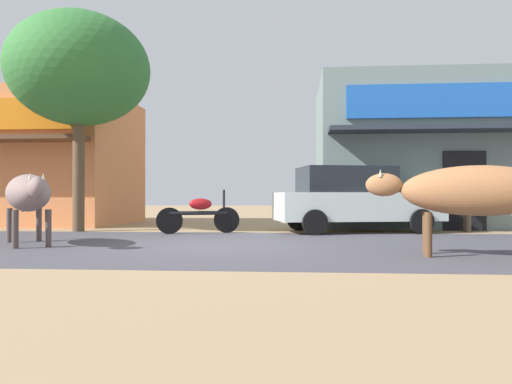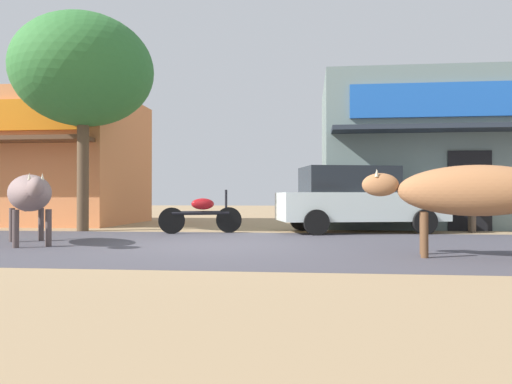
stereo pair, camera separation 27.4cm
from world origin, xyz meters
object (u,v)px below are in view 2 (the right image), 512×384
Objects in this scene: parked_hatchback_car at (356,199)px; pedestrian_by_shop at (472,198)px; parked_motorcycle at (202,214)px; cow_near_brown at (30,194)px; roadside_tree at (83,71)px; cow_far_dark at (471,191)px.

pedestrian_by_shop is at bearing 7.08° from parked_hatchback_car.
parked_motorcycle is 0.81× the size of cow_near_brown.
cow_near_brown is 10.21m from pedestrian_by_shop.
roadside_tree is at bearing 100.29° from cow_near_brown.
parked_hatchback_car is 7.46m from cow_near_brown.
pedestrian_by_shop is (2.90, 0.36, 0.02)m from parked_hatchback_car.
roadside_tree is at bearing 172.08° from parked_motorcycle.
parked_motorcycle is 6.62m from cow_far_dark.
parked_motorcycle is at bearing 49.94° from cow_near_brown.
pedestrian_by_shop is (6.69, 1.08, 0.38)m from parked_motorcycle.
roadside_tree is at bearing 149.96° from cow_far_dark.
roadside_tree is 10.51m from pedestrian_by_shop.
parked_hatchback_car is at bearing 10.79° from parked_motorcycle.
parked_hatchback_car is at bearing -172.92° from pedestrian_by_shop.
pedestrian_by_shop reaches higher than cow_far_dark.
cow_far_dark is at bearing -40.87° from parked_motorcycle.
pedestrian_by_shop reaches higher than parked_motorcycle.
cow_near_brown is (-6.40, -3.83, 0.11)m from parked_hatchback_car.
roadside_tree reaches higher than cow_near_brown.
parked_hatchback_car is 3.87m from parked_motorcycle.
parked_hatchback_car is at bearing 30.89° from cow_near_brown.
pedestrian_by_shop is (9.31, 4.19, -0.10)m from cow_near_brown.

